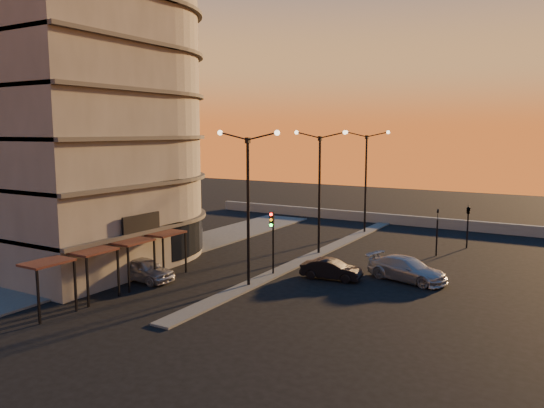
{
  "coord_description": "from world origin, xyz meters",
  "views": [
    {
      "loc": [
        17.14,
        -26.44,
        9.44
      ],
      "look_at": [
        -1.62,
        5.61,
        4.33
      ],
      "focal_mm": 35.0,
      "sensor_mm": 36.0,
      "label": 1
    }
  ],
  "objects_px": {
    "car_wagon": "(407,269)",
    "car_hatchback": "(143,269)",
    "streetlamp_mid": "(319,182)",
    "traffic_light_main": "(272,232)",
    "car_sedan": "(331,269)"
  },
  "relations": [
    {
      "from": "car_hatchback",
      "to": "car_wagon",
      "type": "xyz_separation_m",
      "value": [
        14.5,
        8.45,
        0.01
      ]
    },
    {
      "from": "car_sedan",
      "to": "car_wagon",
      "type": "bearing_deg",
      "value": -70.76
    },
    {
      "from": "car_wagon",
      "to": "car_hatchback",
      "type": "bearing_deg",
      "value": 134.56
    },
    {
      "from": "car_hatchback",
      "to": "car_sedan",
      "type": "xyz_separation_m",
      "value": [
        10.21,
        6.32,
        -0.11
      ]
    },
    {
      "from": "streetlamp_mid",
      "to": "traffic_light_main",
      "type": "bearing_deg",
      "value": -90.0
    },
    {
      "from": "streetlamp_mid",
      "to": "car_wagon",
      "type": "distance_m",
      "value": 10.1
    },
    {
      "from": "car_hatchback",
      "to": "streetlamp_mid",
      "type": "bearing_deg",
      "value": -24.59
    },
    {
      "from": "streetlamp_mid",
      "to": "car_hatchback",
      "type": "distance_m",
      "value": 14.71
    },
    {
      "from": "streetlamp_mid",
      "to": "traffic_light_main",
      "type": "xyz_separation_m",
      "value": [
        0.0,
        -7.13,
        -2.7
      ]
    },
    {
      "from": "car_wagon",
      "to": "streetlamp_mid",
      "type": "bearing_deg",
      "value": 78.77
    },
    {
      "from": "car_sedan",
      "to": "car_wagon",
      "type": "relative_size",
      "value": 0.75
    },
    {
      "from": "streetlamp_mid",
      "to": "car_sedan",
      "type": "bearing_deg",
      "value": -58.06
    },
    {
      "from": "traffic_light_main",
      "to": "car_sedan",
      "type": "height_order",
      "value": "traffic_light_main"
    },
    {
      "from": "car_sedan",
      "to": "car_wagon",
      "type": "distance_m",
      "value": 4.79
    },
    {
      "from": "car_hatchback",
      "to": "car_wagon",
      "type": "relative_size",
      "value": 0.84
    }
  ]
}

